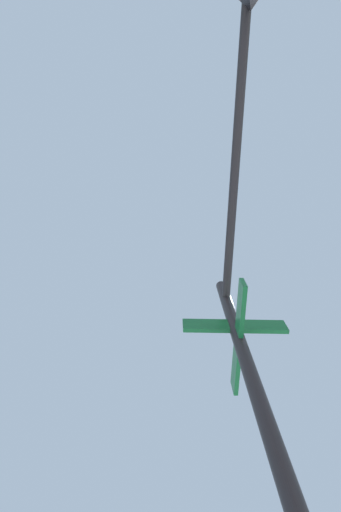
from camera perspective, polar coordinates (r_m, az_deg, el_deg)
traffic_signal_near at (r=2.59m, az=14.49°, el=8.67°), size 2.34×3.08×5.83m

